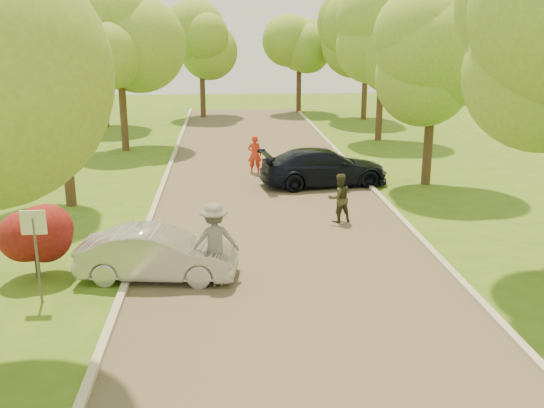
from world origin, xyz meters
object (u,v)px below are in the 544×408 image
object	(u,v)px
silver_sedan	(158,254)
longboard	(215,277)
person_striped	(255,154)
person_olive	(339,198)
dark_sedan	(324,167)
street_sign	(35,237)
skateboarder	(214,240)

from	to	relation	value
silver_sedan	longboard	xyz separation A→B (m)	(1.40, -0.30, -0.53)
silver_sedan	longboard	bearing A→B (deg)	-94.88
person_striped	person_olive	distance (m)	7.45
silver_sedan	dark_sedan	bearing A→B (deg)	-25.06
longboard	person_olive	world-z (taller)	person_olive
silver_sedan	person_olive	bearing A→B (deg)	-44.88
street_sign	longboard	size ratio (longest dim) A/B	2.20
skateboarder	person_striped	bearing A→B (deg)	-107.89
longboard	person_olive	distance (m)	5.95
silver_sedan	dark_sedan	world-z (taller)	dark_sedan
street_sign	silver_sedan	size ratio (longest dim) A/B	0.56
longboard	dark_sedan	bearing A→B (deg)	-124.53
skateboarder	person_olive	size ratio (longest dim) A/B	1.17
street_sign	skateboarder	bearing A→B (deg)	12.96
skateboarder	person_striped	size ratio (longest dim) A/B	1.14
street_sign	silver_sedan	distance (m)	2.92
silver_sedan	person_striped	bearing A→B (deg)	-7.85
silver_sedan	longboard	distance (m)	1.53
street_sign	skateboarder	distance (m)	4.04
dark_sedan	longboard	distance (m)	10.15
longboard	person_olive	size ratio (longest dim) A/B	0.62
street_sign	skateboarder	size ratio (longest dim) A/B	1.17
dark_sedan	street_sign	bearing A→B (deg)	133.35
person_olive	dark_sedan	bearing A→B (deg)	-110.79
skateboarder	person_striped	world-z (taller)	skateboarder
skateboarder	silver_sedan	bearing A→B (deg)	-21.99
person_olive	person_striped	bearing A→B (deg)	-89.14
street_sign	dark_sedan	world-z (taller)	street_sign
dark_sedan	skateboarder	distance (m)	10.13
longboard	person_striped	size ratio (longest dim) A/B	0.60
silver_sedan	person_striped	distance (m)	11.63
longboard	street_sign	bearing A→B (deg)	2.90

